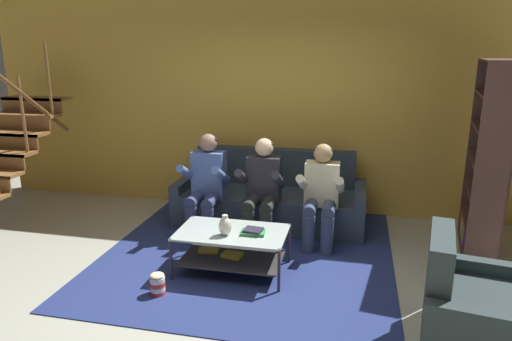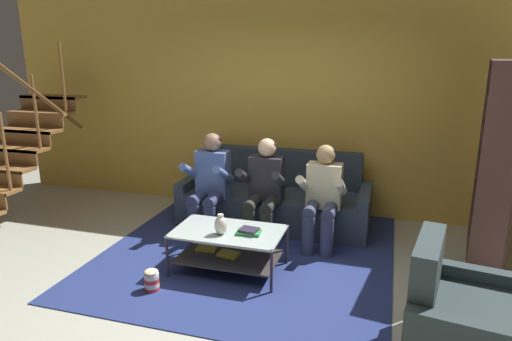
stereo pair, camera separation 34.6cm
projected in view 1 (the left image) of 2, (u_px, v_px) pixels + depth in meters
ground at (240, 296)px, 4.08m from camera, size 16.80×16.80×0.00m
back_partition at (285, 103)px, 6.03m from camera, size 8.40×0.12×2.90m
couch at (271, 200)px, 5.77m from camera, size 2.32×0.89×0.89m
person_seated_left at (206, 182)px, 5.31m from camera, size 0.50×0.58×1.19m
person_seated_middle at (262, 186)px, 5.17m from camera, size 0.50×0.58×1.17m
person_seated_right at (321, 191)px, 5.03m from camera, size 0.50×0.58×1.13m
coffee_table at (232, 245)px, 4.47m from camera, size 1.06×0.63×0.43m
area_rug at (251, 248)px, 5.07m from camera, size 3.03×3.35×0.01m
vase at (225, 226)px, 4.32m from camera, size 0.12×0.12×0.20m
book_stack at (253, 232)px, 4.37m from camera, size 0.24×0.18×0.05m
bookshelf at (489, 175)px, 4.86m from camera, size 0.47×1.08×2.05m
armchair at (485, 318)px, 3.25m from camera, size 1.04×1.03×0.89m
popcorn_tub at (158, 284)px, 4.09m from camera, size 0.14×0.14×0.21m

